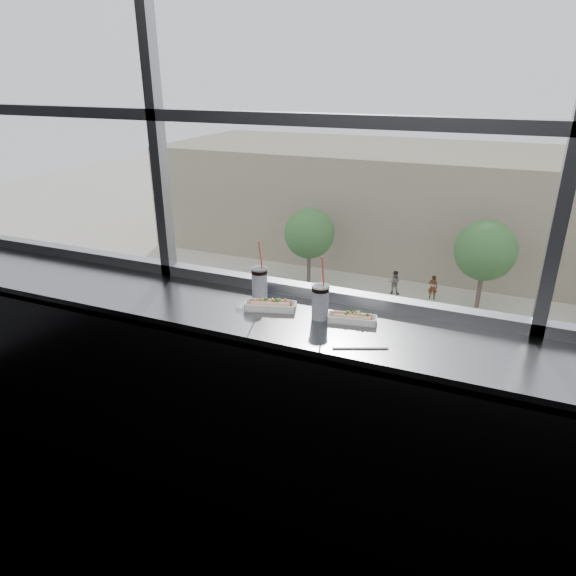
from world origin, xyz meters
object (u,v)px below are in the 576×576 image
at_px(car_far_a, 276,288).
at_px(soda_cup_left, 260,282).
at_px(car_far_b, 537,333).
at_px(hotdog_tray_left, 271,305).
at_px(hotdog_tray_right, 352,318).
at_px(car_near_c, 481,407).
at_px(car_near_a, 171,338).
at_px(pedestrian_b, 433,285).
at_px(loose_straw, 360,348).
at_px(tree_center, 485,251).
at_px(wrapper, 246,306).
at_px(pedestrian_a, 395,280).
at_px(car_near_b, 294,366).
at_px(soda_cup_right, 320,300).
at_px(tree_left, 309,234).

bearing_deg(car_far_a, soda_cup_left, -151.02).
xyz_separation_m(soda_cup_left, car_far_b, (3.82, 24.13, -11.21)).
xyz_separation_m(hotdog_tray_left, hotdog_tray_right, (0.42, 0.02, -0.00)).
distance_m(car_near_c, car_near_a, 14.50).
bearing_deg(pedestrian_b, loose_straw, 95.19).
bearing_deg(tree_center, loose_straw, -90.19).
height_order(wrapper, pedestrian_a, wrapper).
distance_m(car_near_b, car_near_a, 6.58).
bearing_deg(soda_cup_right, car_near_b, 112.38).
bearing_deg(hotdog_tray_right, pedestrian_b, 84.82).
distance_m(hotdog_tray_right, loose_straw, 0.26).
relative_size(car_near_a, pedestrian_a, 3.55).
bearing_deg(car_near_a, car_far_a, -21.53).
distance_m(loose_straw, pedestrian_a, 31.37).
bearing_deg(pedestrian_b, tree_center, 168.85).
distance_m(soda_cup_right, loose_straw, 0.36).
bearing_deg(pedestrian_b, hotdog_tray_left, 94.19).
relative_size(pedestrian_b, tree_left, 0.36).
xyz_separation_m(car_near_a, tree_center, (13.62, 12.00, 2.59)).
relative_size(car_near_a, car_far_a, 1.10).
bearing_deg(soda_cup_right, car_far_a, 114.64).
height_order(hotdog_tray_left, loose_straw, hotdog_tray_left).
height_order(soda_cup_left, car_far_b, soda_cup_left).
bearing_deg(car_far_b, loose_straw, 175.93).
bearing_deg(pedestrian_b, soda_cup_right, 94.71).
height_order(loose_straw, wrapper, wrapper).
distance_m(car_far_a, tree_center, 12.44).
height_order(wrapper, car_far_a, wrapper).
height_order(pedestrian_a, pedestrian_b, pedestrian_b).
distance_m(hotdog_tray_left, tree_left, 31.24).
height_order(car_far_a, tree_left, tree_left).
distance_m(car_near_a, tree_center, 18.34).
bearing_deg(tree_left, wrapper, -70.31).
xyz_separation_m(soda_cup_right, car_near_b, (-6.68, 16.23, -11.09)).
xyz_separation_m(wrapper, tree_center, (0.74, 28.27, -8.34)).
distance_m(car_far_b, car_far_a, 14.56).
height_order(wrapper, car_near_c, wrapper).
xyz_separation_m(wrapper, car_near_b, (-6.30, 16.27, -11.01)).
bearing_deg(soda_cup_left, car_near_b, 111.37).
bearing_deg(pedestrian_a, tree_left, 4.41).
distance_m(pedestrian_b, tree_center, 3.94).
relative_size(wrapper, pedestrian_a, 0.06).
bearing_deg(pedestrian_b, car_near_c, 106.07).
bearing_deg(pedestrian_b, hotdog_tray_right, 95.03).
relative_size(car_far_b, tree_center, 1.00).
bearing_deg(car_far_b, tree_left, 77.34).
relative_size(car_far_b, car_near_a, 0.83).
bearing_deg(soda_cup_right, tree_center, 89.27).
relative_size(hotdog_tray_left, pedestrian_a, 0.14).
height_order(loose_straw, pedestrian_a, loose_straw).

